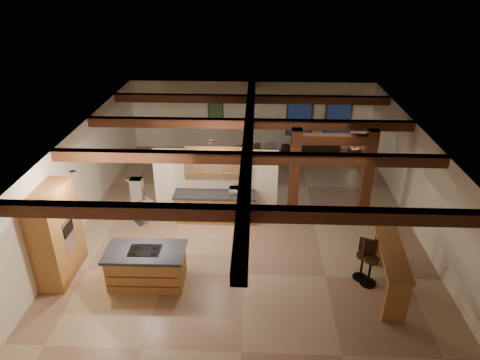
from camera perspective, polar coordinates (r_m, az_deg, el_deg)
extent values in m
plane|color=tan|center=(13.30, 1.00, -5.68)|extent=(12.00, 12.00, 0.00)
plane|color=white|center=(18.13, 1.54, 8.52)|extent=(10.00, 0.00, 10.00)
plane|color=white|center=(7.73, -0.15, -20.70)|extent=(10.00, 0.00, 10.00)
plane|color=white|center=(13.62, -20.47, 0.30)|extent=(0.00, 12.00, 12.00)
plane|color=white|center=(13.45, 22.87, -0.50)|extent=(0.00, 12.00, 12.00)
plane|color=#311C0F|center=(11.99, 1.11, 6.08)|extent=(12.00, 12.00, 0.00)
cube|color=#3F210F|center=(8.44, 0.44, -4.48)|extent=(10.00, 0.25, 0.28)
cube|color=#3F210F|center=(10.84, 0.94, 2.96)|extent=(10.00, 0.25, 0.28)
cube|color=#3F210F|center=(13.26, 1.24, 7.51)|extent=(10.00, 0.25, 0.28)
cube|color=#3F210F|center=(15.83, 1.47, 10.75)|extent=(10.00, 0.25, 0.28)
cube|color=#3F210F|center=(12.04, 1.11, 5.46)|extent=(0.28, 12.00, 0.28)
cube|color=#3F210F|center=(13.07, 7.25, 0.77)|extent=(0.30, 0.30, 2.90)
cube|color=#3F210F|center=(13.45, 16.63, 0.58)|extent=(0.30, 0.30, 2.90)
cube|color=#3F210F|center=(12.76, 12.50, 5.31)|extent=(2.50, 0.28, 0.28)
cube|color=white|center=(13.24, -3.23, -0.39)|extent=(3.80, 0.18, 2.20)
cube|color=olive|center=(11.56, -23.31, -6.61)|extent=(0.64, 1.60, 2.40)
cube|color=silver|center=(11.46, -21.90, -6.92)|extent=(0.06, 0.62, 0.95)
cube|color=black|center=(11.34, -21.88, -6.09)|extent=(0.01, 0.50, 0.28)
cube|color=olive|center=(13.22, -3.32, -3.75)|extent=(2.40, 0.60, 0.86)
cube|color=black|center=(12.99, -3.37, -1.96)|extent=(2.50, 0.66, 0.08)
cube|color=olive|center=(12.75, -3.40, 2.24)|extent=(1.80, 0.34, 0.95)
cube|color=silver|center=(12.59, -3.47, 1.89)|extent=(1.74, 0.02, 0.90)
pyramid|color=silver|center=(10.31, -13.02, -5.69)|extent=(1.10, 1.10, 0.45)
cube|color=silver|center=(9.90, -13.49, -1.73)|extent=(0.26, 0.22, 0.73)
cube|color=#3F210F|center=(18.14, 7.93, 8.45)|extent=(1.10, 0.05, 1.70)
cube|color=black|center=(18.11, 7.94, 8.42)|extent=(0.95, 0.02, 1.55)
cube|color=#3F210F|center=(18.37, 12.96, 8.25)|extent=(1.10, 0.05, 1.70)
cube|color=black|center=(18.34, 12.97, 8.22)|extent=(0.95, 0.02, 1.55)
cube|color=#3F210F|center=(18.08, -3.28, 9.26)|extent=(0.65, 0.04, 0.85)
cube|color=#24542A|center=(18.05, -3.28, 9.24)|extent=(0.55, 0.01, 0.75)
cylinder|color=silver|center=(9.85, -14.60, 0.17)|extent=(0.16, 0.16, 0.03)
cylinder|color=silver|center=(11.60, -3.91, 5.13)|extent=(0.16, 0.16, 0.03)
cylinder|color=silver|center=(10.59, -21.44, 1.03)|extent=(0.16, 0.16, 0.03)
cube|color=olive|center=(11.04, -12.32, -11.35)|extent=(1.83, 0.93, 0.87)
cube|color=black|center=(10.76, -12.57, -9.35)|extent=(1.96, 1.05, 0.08)
cube|color=black|center=(10.73, -12.59, -9.16)|extent=(0.77, 0.51, 0.02)
imported|color=#3F190F|center=(15.83, 0.35, 1.17)|extent=(1.88, 1.50, 0.58)
imported|color=black|center=(18.06, 9.43, 4.30)|extent=(2.46, 1.63, 0.67)
imported|color=#B6B6BA|center=(12.87, -0.56, -1.45)|extent=(0.39, 0.26, 0.22)
cube|color=olive|center=(10.71, 19.72, -9.17)|extent=(0.77, 2.26, 0.07)
cube|color=olive|center=(10.30, 20.15, -15.02)|extent=(0.51, 0.16, 1.11)
cube|color=olive|center=(11.84, 18.48, -8.63)|extent=(0.51, 0.16, 1.11)
cube|color=#3F210F|center=(17.98, 14.97, 3.37)|extent=(0.50, 0.50, 0.52)
cylinder|color=black|center=(17.85, 15.09, 4.37)|extent=(0.06, 0.06, 0.15)
cone|color=#FFD299|center=(17.80, 15.15, 4.82)|extent=(0.27, 0.27, 0.17)
cylinder|color=black|center=(11.18, 16.13, -9.69)|extent=(0.35, 0.35, 0.07)
cube|color=black|center=(11.19, 16.43, -8.31)|extent=(0.32, 0.16, 0.38)
cylinder|color=black|center=(11.38, 15.90, -11.09)|extent=(0.06, 0.06, 0.67)
cylinder|color=black|center=(11.58, 15.70, -12.37)|extent=(0.38, 0.38, 0.03)
cylinder|color=black|center=(11.02, 17.15, -10.10)|extent=(0.37, 0.37, 0.07)
cube|color=black|center=(11.02, 16.99, -8.58)|extent=(0.35, 0.09, 0.41)
cylinder|color=black|center=(11.24, 16.89, -11.62)|extent=(0.06, 0.06, 0.72)
cylinder|color=black|center=(11.46, 16.65, -13.00)|extent=(0.41, 0.41, 0.03)
cube|color=#3F210F|center=(15.01, -1.21, 0.24)|extent=(0.52, 0.52, 0.06)
cube|color=#3F210F|center=(15.03, -1.46, 1.77)|extent=(0.39, 0.19, 0.71)
cylinder|color=#3F210F|center=(14.93, -1.61, -0.89)|extent=(0.05, 0.05, 0.40)
cylinder|color=#3F210F|center=(15.02, -0.43, -0.71)|extent=(0.05, 0.05, 0.40)
cylinder|color=#3F210F|center=(15.21, -1.97, -0.36)|extent=(0.05, 0.05, 0.40)
cylinder|color=#3F210F|center=(15.29, -0.81, -0.18)|extent=(0.05, 0.05, 0.40)
cube|color=#3F210F|center=(16.16, -2.66, 2.25)|extent=(0.52, 0.52, 0.06)
cube|color=#3F210F|center=(15.84, -2.48, 3.12)|extent=(0.39, 0.19, 0.71)
cylinder|color=#3F210F|center=(16.44, -2.26, 1.82)|extent=(0.05, 0.05, 0.40)
cylinder|color=#3F210F|center=(16.36, -3.35, 1.67)|extent=(0.05, 0.05, 0.40)
cylinder|color=#3F210F|center=(16.16, -1.93, 1.36)|extent=(0.05, 0.05, 0.40)
cylinder|color=#3F210F|center=(16.08, -3.03, 1.20)|extent=(0.05, 0.05, 0.40)
cube|color=#3F210F|center=(15.20, 1.18, 0.61)|extent=(0.52, 0.52, 0.06)
cube|color=#3F210F|center=(15.22, 0.94, 2.11)|extent=(0.39, 0.19, 0.71)
cylinder|color=#3F210F|center=(15.12, 0.80, -0.51)|extent=(0.05, 0.05, 0.40)
cylinder|color=#3F210F|center=(15.22, 1.95, -0.33)|extent=(0.05, 0.05, 0.40)
cylinder|color=#3F210F|center=(15.39, 0.40, 0.01)|extent=(0.05, 0.05, 0.40)
cylinder|color=#3F210F|center=(15.49, 1.53, 0.19)|extent=(0.05, 0.05, 0.40)
cube|color=#3F210F|center=(16.34, -0.41, 2.57)|extent=(0.52, 0.52, 0.06)
cube|color=#3F210F|center=(16.03, -0.19, 3.44)|extent=(0.39, 0.19, 0.71)
cylinder|color=#3F210F|center=(16.62, -0.06, 2.14)|extent=(0.05, 0.05, 0.40)
cylinder|color=#3F210F|center=(16.53, -1.12, 1.99)|extent=(0.05, 0.05, 0.40)
cylinder|color=#3F210F|center=(16.35, 0.31, 1.69)|extent=(0.05, 0.05, 0.40)
cylinder|color=#3F210F|center=(16.25, -0.77, 1.53)|extent=(0.05, 0.05, 0.40)
cube|color=#3F210F|center=(15.42, 3.51, 0.96)|extent=(0.52, 0.52, 0.06)
cube|color=#3F210F|center=(15.44, 3.27, 2.45)|extent=(0.39, 0.19, 0.71)
cylinder|color=#3F210F|center=(15.33, 3.15, -0.14)|extent=(0.05, 0.05, 0.40)
cylinder|color=#3F210F|center=(15.45, 4.27, 0.03)|extent=(0.05, 0.05, 0.40)
cylinder|color=#3F210F|center=(15.60, 2.72, 0.37)|extent=(0.05, 0.05, 0.40)
cylinder|color=#3F210F|center=(15.71, 3.82, 0.54)|extent=(0.05, 0.05, 0.40)
cube|color=#3F210F|center=(16.55, 1.78, 2.87)|extent=(0.52, 0.52, 0.06)
cube|color=#3F210F|center=(16.23, 2.05, 3.74)|extent=(0.39, 0.19, 0.71)
cylinder|color=#3F210F|center=(16.83, 2.09, 2.45)|extent=(0.05, 0.05, 0.40)
cylinder|color=#3F210F|center=(16.73, 1.06, 2.30)|extent=(0.05, 0.05, 0.40)
cylinder|color=#3F210F|center=(16.56, 2.49, 2.01)|extent=(0.05, 0.05, 0.40)
cylinder|color=#3F210F|center=(16.45, 1.44, 1.85)|extent=(0.05, 0.05, 0.40)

